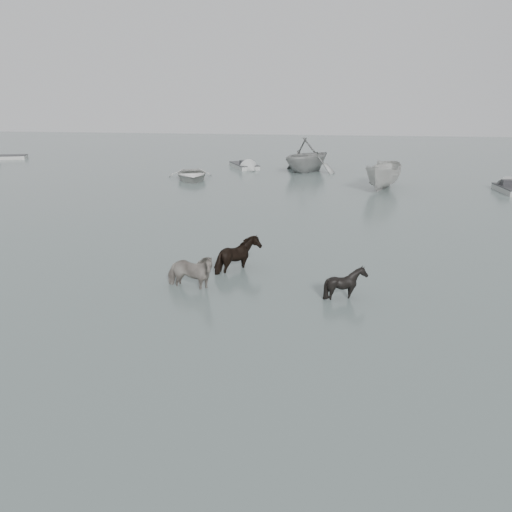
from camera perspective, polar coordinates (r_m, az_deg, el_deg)
name	(u,v)px	position (r m, az deg, el deg)	size (l,w,h in m)	color
ground	(225,284)	(16.59, -3.59, -3.21)	(140.00, 140.00, 0.00)	slate
pony_pinto	(189,266)	(16.06, -7.62, -1.20)	(0.81, 1.78, 1.50)	black
pony_dark	(239,250)	(17.61, -2.01, 0.67)	(1.50, 1.28, 1.51)	black
pony_black	(346,279)	(15.47, 10.23, -2.64)	(0.98, 1.11, 1.22)	black
rowboat_lead	(191,173)	(38.28, -7.42, 9.38)	(3.34, 4.68, 0.97)	silver
rowboat_trail	(307,154)	(42.25, 5.90, 11.55)	(4.82, 5.59, 2.95)	gray
boat_small	(384,175)	(34.81, 14.43, 9.00)	(1.93, 5.13, 1.98)	#B6B5B1
skiff_outer	(3,155)	(56.98, -26.95, 10.22)	(6.07, 1.60, 0.75)	#B8B8B3
skiff_mid	(244,164)	(44.45, -1.36, 10.51)	(5.46, 1.60, 0.75)	#AAADAA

